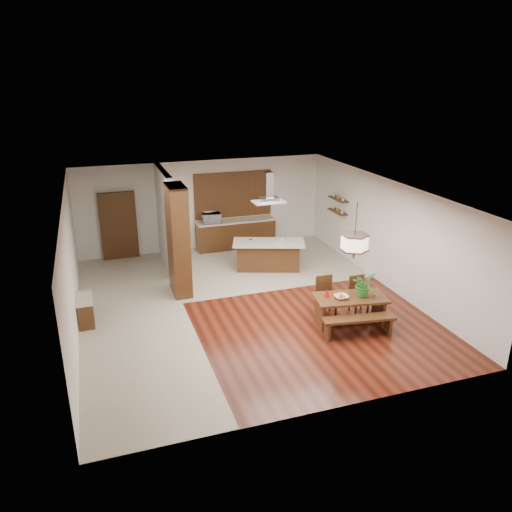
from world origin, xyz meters
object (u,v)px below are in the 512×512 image
object	(u,v)px
island_cup	(282,240)
hallway_console	(86,310)
microwave	(212,218)
dining_chair_right	(359,295)
fruit_bowl	(341,297)
kitchen_island	(268,255)
range_hood	(269,187)
dining_table	(350,304)
dining_chair_left	(327,297)
pendant_lantern	(355,232)
dining_bench	(358,326)
foliage_plant	(363,284)

from	to	relation	value
island_cup	hallway_console	bearing A→B (deg)	-162.83
microwave	island_cup	bearing A→B (deg)	-50.67
dining_chair_right	island_cup	bearing A→B (deg)	103.02
hallway_console	fruit_bowl	xyz separation A→B (m)	(5.55, -2.00, 0.40)
kitchen_island	range_hood	bearing A→B (deg)	109.06
dining_chair_right	microwave	size ratio (longest dim) A/B	1.61
range_hood	island_cup	xyz separation A→B (m)	(0.39, -0.12, -1.56)
dining_table	dining_chair_left	world-z (taller)	dining_chair_left
dining_chair_left	pendant_lantern	xyz separation A→B (m)	(0.32, -0.56, 1.76)
dining_table	dining_bench	bearing A→B (deg)	-99.40
dining_table	dining_chair_left	size ratio (longest dim) A/B	1.82
dining_chair_right	fruit_bowl	bearing A→B (deg)	-148.38
range_hood	microwave	world-z (taller)	range_hood
dining_bench	dining_chair_left	bearing A→B (deg)	101.15
dining_bench	foliage_plant	world-z (taller)	foliage_plant
dining_chair_right	range_hood	world-z (taller)	range_hood
dining_table	kitchen_island	distance (m)	3.87
dining_table	island_cup	size ratio (longest dim) A/B	15.11
foliage_plant	microwave	world-z (taller)	microwave
dining_table	dining_chair_right	distance (m)	0.65
fruit_bowl	island_cup	world-z (taller)	island_cup
dining_chair_left	microwave	world-z (taller)	microwave
pendant_lantern	foliage_plant	bearing A→B (deg)	-6.76
dining_bench	island_cup	bearing A→B (deg)	91.79
dining_chair_right	foliage_plant	distance (m)	0.71
island_cup	pendant_lantern	bearing A→B (deg)	-86.44
kitchen_island	island_cup	xyz separation A→B (m)	(0.39, -0.12, 0.46)
fruit_bowl	microwave	xyz separation A→B (m)	(-1.55, 5.96, 0.39)
range_hood	dining_table	bearing A→B (deg)	-80.73
pendant_lantern	fruit_bowl	xyz separation A→B (m)	(-0.25, -0.01, -1.53)
dining_table	island_cup	xyz separation A→B (m)	(-0.23, 3.70, 0.40)
dining_chair_left	dining_chair_right	size ratio (longest dim) A/B	1.05
dining_bench	hallway_console	bearing A→B (deg)	155.79
dining_table	hallway_console	bearing A→B (deg)	161.13
range_hood	microwave	bearing A→B (deg)	118.98
foliage_plant	hallway_console	bearing A→B (deg)	161.66
dining_bench	dining_chair_right	distance (m)	1.19
hallway_console	kitchen_island	distance (m)	5.49
dining_chair_right	foliage_plant	size ratio (longest dim) A/B	1.61
dining_bench	range_hood	world-z (taller)	range_hood
kitchen_island	island_cup	size ratio (longest dim) A/B	19.57
dining_bench	foliage_plant	bearing A→B (deg)	55.62
hallway_console	range_hood	distance (m)	5.90
dining_chair_right	microwave	distance (m)	6.01
dining_table	dining_bench	world-z (taller)	dining_table
dining_table	dining_bench	size ratio (longest dim) A/B	1.08
pendant_lantern	kitchen_island	world-z (taller)	pendant_lantern
pendant_lantern	range_hood	size ratio (longest dim) A/B	1.46
dining_chair_right	range_hood	xyz separation A→B (m)	(-1.11, 3.40, 2.01)
dining_chair_left	kitchen_island	size ratio (longest dim) A/B	0.43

